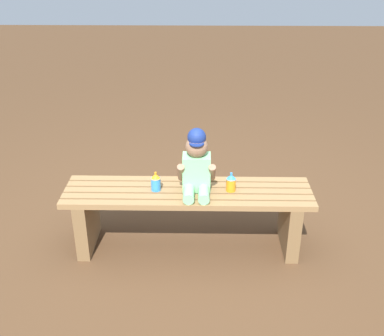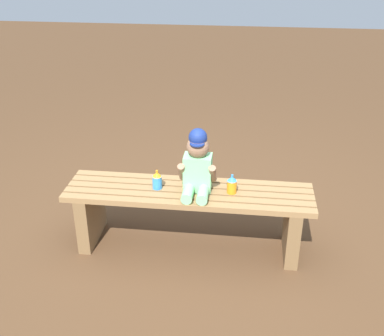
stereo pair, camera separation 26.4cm
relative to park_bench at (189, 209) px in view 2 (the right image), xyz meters
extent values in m
plane|color=#4C331E|center=(0.00, 0.00, -0.28)|extent=(16.00, 16.00, 0.00)
cube|color=olive|center=(0.00, -0.15, 0.12)|extent=(1.54, 0.06, 0.04)
cube|color=olive|center=(0.00, -0.08, 0.12)|extent=(1.54, 0.06, 0.04)
cube|color=olive|center=(0.00, 0.00, 0.12)|extent=(1.54, 0.06, 0.04)
cube|color=olive|center=(0.00, 0.08, 0.12)|extent=(1.54, 0.06, 0.04)
cube|color=olive|center=(0.00, 0.15, 0.12)|extent=(1.54, 0.06, 0.04)
cube|color=brown|center=(-0.65, 0.00, -0.09)|extent=(0.08, 0.37, 0.38)
cube|color=brown|center=(0.65, 0.00, -0.09)|extent=(0.08, 0.37, 0.38)
cube|color=#7FCC8C|center=(0.05, 0.02, 0.25)|extent=(0.17, 0.12, 0.23)
sphere|color=#8C664C|center=(0.05, 0.02, 0.42)|extent=(0.14, 0.14, 0.14)
cylinder|color=navy|center=(0.05, -0.02, 0.46)|extent=(0.09, 0.09, 0.01)
sphere|color=navy|center=(0.05, 0.02, 0.48)|extent=(0.11, 0.11, 0.11)
cylinder|color=#85D693|center=(0.01, -0.10, 0.17)|extent=(0.07, 0.16, 0.07)
cylinder|color=#85D693|center=(0.10, -0.10, 0.17)|extent=(0.07, 0.16, 0.07)
cylinder|color=#8C664C|center=(-0.04, -0.01, 0.26)|extent=(0.04, 0.12, 0.14)
cylinder|color=#8C664C|center=(0.15, -0.01, 0.26)|extent=(0.04, 0.12, 0.14)
cylinder|color=#338CE5|center=(-0.20, 0.00, 0.18)|extent=(0.06, 0.06, 0.09)
cone|color=orange|center=(-0.20, 0.00, 0.23)|extent=(0.06, 0.06, 0.03)
cylinder|color=orange|center=(-0.20, 0.00, 0.25)|extent=(0.01, 0.01, 0.02)
cylinder|color=orange|center=(0.27, 0.00, 0.18)|extent=(0.06, 0.06, 0.09)
cone|color=#338CE5|center=(0.27, 0.00, 0.23)|extent=(0.06, 0.06, 0.03)
cylinder|color=#338CE5|center=(0.27, 0.00, 0.25)|extent=(0.01, 0.01, 0.02)
camera|label=1|loc=(0.07, -2.58, 1.59)|focal=44.53mm
camera|label=2|loc=(0.33, -2.56, 1.59)|focal=44.53mm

